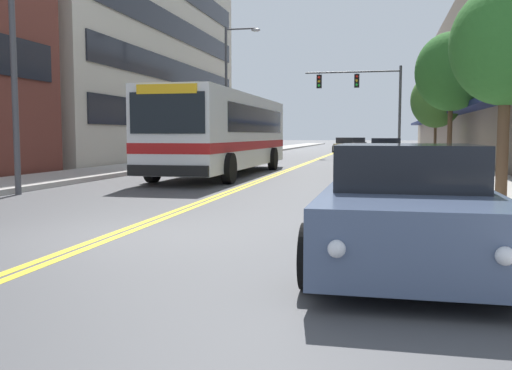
{
  "coord_description": "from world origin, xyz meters",
  "views": [
    {
      "loc": [
        4.09,
        -8.14,
        1.58
      ],
      "look_at": [
        -0.9,
        14.38,
        -0.46
      ],
      "focal_mm": 40.0,
      "sensor_mm": 36.0,
      "label": 1
    }
  ],
  "objects_px": {
    "car_beige_parked_right_mid": "(390,168)",
    "fire_hydrant": "(434,162)",
    "car_slate_blue_parked_right_foreground": "(407,209)",
    "street_tree_right_mid": "(451,72)",
    "car_white_parked_left_mid": "(262,148)",
    "traffic_signal_mast": "(366,93)",
    "car_dark_grey_parked_left_far": "(240,151)",
    "car_champagne_moving_lead": "(344,145)",
    "car_red_parked_right_far": "(385,146)",
    "street_tree_right_far": "(436,100)",
    "car_navy_parked_right_end": "(386,151)",
    "car_charcoal_moving_second": "(358,144)",
    "street_lamp_left_far": "(231,82)",
    "street_tree_right_near": "(506,45)",
    "city_bus": "(225,130)"
  },
  "relations": [
    {
      "from": "city_bus",
      "to": "fire_hydrant",
      "type": "xyz_separation_m",
      "value": [
        7.97,
        -0.28,
        -1.16
      ]
    },
    {
      "from": "car_dark_grey_parked_left_far",
      "to": "street_tree_right_far",
      "type": "relative_size",
      "value": 0.92
    },
    {
      "from": "car_red_parked_right_far",
      "to": "car_champagne_moving_lead",
      "type": "bearing_deg",
      "value": 157.9
    },
    {
      "from": "car_white_parked_left_mid",
      "to": "traffic_signal_mast",
      "type": "xyz_separation_m",
      "value": [
        7.21,
        0.08,
        3.8
      ]
    },
    {
      "from": "car_red_parked_right_far",
      "to": "traffic_signal_mast",
      "type": "xyz_separation_m",
      "value": [
        -1.42,
        -11.12,
        3.87
      ]
    },
    {
      "from": "car_red_parked_right_far",
      "to": "street_tree_right_mid",
      "type": "height_order",
      "value": "street_tree_right_mid"
    },
    {
      "from": "car_slate_blue_parked_right_foreground",
      "to": "car_beige_parked_right_mid",
      "type": "xyz_separation_m",
      "value": [
        -0.07,
        10.96,
        -0.12
      ]
    },
    {
      "from": "car_white_parked_left_mid",
      "to": "car_champagne_moving_lead",
      "type": "xyz_separation_m",
      "value": [
        5.0,
        12.67,
        -0.03
      ]
    },
    {
      "from": "car_charcoal_moving_second",
      "to": "street_tree_right_near",
      "type": "distance_m",
      "value": 50.63
    },
    {
      "from": "car_navy_parked_right_end",
      "to": "street_tree_right_near",
      "type": "xyz_separation_m",
      "value": [
        2.4,
        -21.31,
        2.89
      ]
    },
    {
      "from": "city_bus",
      "to": "car_champagne_moving_lead",
      "type": "relative_size",
      "value": 2.85
    },
    {
      "from": "car_white_parked_left_mid",
      "to": "car_beige_parked_right_mid",
      "type": "distance_m",
      "value": 23.4
    },
    {
      "from": "car_champagne_moving_lead",
      "to": "street_lamp_left_far",
      "type": "relative_size",
      "value": 0.54
    },
    {
      "from": "car_dark_grey_parked_left_far",
      "to": "street_tree_right_near",
      "type": "distance_m",
      "value": 22.8
    },
    {
      "from": "street_tree_right_near",
      "to": "fire_hydrant",
      "type": "xyz_separation_m",
      "value": [
        -0.75,
        8.12,
        -2.94
      ]
    },
    {
      "from": "car_dark_grey_parked_left_far",
      "to": "street_tree_right_near",
      "type": "bearing_deg",
      "value": -60.97
    },
    {
      "from": "car_white_parked_left_mid",
      "to": "street_tree_right_near",
      "type": "xyz_separation_m",
      "value": [
        10.97,
        -26.29,
        2.89
      ]
    },
    {
      "from": "car_slate_blue_parked_right_foreground",
      "to": "car_red_parked_right_far",
      "type": "distance_m",
      "value": 43.91
    },
    {
      "from": "city_bus",
      "to": "traffic_signal_mast",
      "type": "xyz_separation_m",
      "value": [
        4.96,
        17.97,
        2.69
      ]
    },
    {
      "from": "car_beige_parked_right_mid",
      "to": "fire_hydrant",
      "type": "height_order",
      "value": "car_beige_parked_right_mid"
    },
    {
      "from": "car_champagne_moving_lead",
      "to": "street_tree_right_far",
      "type": "xyz_separation_m",
      "value": [
        6.39,
        -17.33,
        2.99
      ]
    },
    {
      "from": "car_slate_blue_parked_right_foreground",
      "to": "car_champagne_moving_lead",
      "type": "height_order",
      "value": "car_slate_blue_parked_right_foreground"
    },
    {
      "from": "car_navy_parked_right_end",
      "to": "street_lamp_left_far",
      "type": "height_order",
      "value": "street_lamp_left_far"
    },
    {
      "from": "car_dark_grey_parked_left_far",
      "to": "car_slate_blue_parked_right_foreground",
      "type": "bearing_deg",
      "value": -71.68
    },
    {
      "from": "car_beige_parked_right_mid",
      "to": "street_lamp_left_far",
      "type": "height_order",
      "value": "street_lamp_left_far"
    },
    {
      "from": "car_dark_grey_parked_left_far",
      "to": "car_champagne_moving_lead",
      "type": "bearing_deg",
      "value": 75.38
    },
    {
      "from": "car_charcoal_moving_second",
      "to": "street_lamp_left_far",
      "type": "xyz_separation_m",
      "value": [
        -6.44,
        -29.83,
        4.19
      ]
    },
    {
      "from": "car_red_parked_right_far",
      "to": "street_tree_right_far",
      "type": "distance_m",
      "value": 16.38
    },
    {
      "from": "car_charcoal_moving_second",
      "to": "fire_hydrant",
      "type": "xyz_separation_m",
      "value": [
        4.52,
        -42.15,
        -0.0
      ]
    },
    {
      "from": "car_navy_parked_right_end",
      "to": "car_charcoal_moving_second",
      "type": "xyz_separation_m",
      "value": [
        -2.86,
        28.96,
        -0.05
      ]
    },
    {
      "from": "traffic_signal_mast",
      "to": "street_tree_right_mid",
      "type": "relative_size",
      "value": 1.12
    },
    {
      "from": "car_charcoal_moving_second",
      "to": "street_tree_right_far",
      "type": "relative_size",
      "value": 0.83
    },
    {
      "from": "car_beige_parked_right_mid",
      "to": "car_charcoal_moving_second",
      "type": "height_order",
      "value": "car_charcoal_moving_second"
    },
    {
      "from": "car_slate_blue_parked_right_foreground",
      "to": "street_tree_right_mid",
      "type": "relative_size",
      "value": 0.77
    },
    {
      "from": "car_beige_parked_right_mid",
      "to": "street_lamp_left_far",
      "type": "relative_size",
      "value": 0.52
    },
    {
      "from": "car_white_parked_left_mid",
      "to": "car_slate_blue_parked_right_foreground",
      "type": "bearing_deg",
      "value": -75.16
    },
    {
      "from": "car_slate_blue_parked_right_foreground",
      "to": "car_navy_parked_right_end",
      "type": "distance_m",
      "value": 27.74
    },
    {
      "from": "car_white_parked_left_mid",
      "to": "car_dark_grey_parked_left_far",
      "type": "distance_m",
      "value": 6.52
    },
    {
      "from": "car_champagne_moving_lead",
      "to": "street_tree_right_near",
      "type": "xyz_separation_m",
      "value": [
        5.97,
        -38.96,
        2.92
      ]
    },
    {
      "from": "car_dark_grey_parked_left_far",
      "to": "street_lamp_left_far",
      "type": "xyz_separation_m",
      "value": [
        -0.73,
        0.67,
        4.2
      ]
    },
    {
      "from": "car_slate_blue_parked_right_foreground",
      "to": "street_tree_right_near",
      "type": "relative_size",
      "value": 0.95
    },
    {
      "from": "car_beige_parked_right_mid",
      "to": "car_navy_parked_right_end",
      "type": "bearing_deg",
      "value": 90.13
    },
    {
      "from": "car_dark_grey_parked_left_far",
      "to": "fire_hydrant",
      "type": "xyz_separation_m",
      "value": [
        10.22,
        -11.65,
        0.0
      ]
    },
    {
      "from": "car_white_parked_left_mid",
      "to": "street_tree_right_near",
      "type": "height_order",
      "value": "street_tree_right_near"
    },
    {
      "from": "car_charcoal_moving_second",
      "to": "car_slate_blue_parked_right_foreground",
      "type": "bearing_deg",
      "value": -87.0
    },
    {
      "from": "street_lamp_left_far",
      "to": "car_red_parked_right_far",
      "type": "bearing_deg",
      "value": 61.2
    },
    {
      "from": "car_red_parked_right_far",
      "to": "car_navy_parked_right_end",
      "type": "distance_m",
      "value": 16.17
    },
    {
      "from": "car_slate_blue_parked_right_foreground",
      "to": "car_white_parked_left_mid",
      "type": "bearing_deg",
      "value": 104.84
    },
    {
      "from": "car_dark_grey_parked_left_far",
      "to": "street_lamp_left_far",
      "type": "height_order",
      "value": "street_lamp_left_far"
    },
    {
      "from": "car_dark_grey_parked_left_far",
      "to": "street_tree_right_mid",
      "type": "relative_size",
      "value": 0.8
    }
  ]
}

